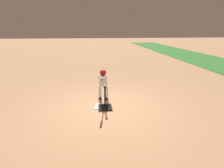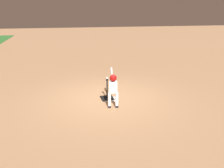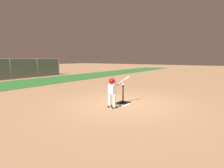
% 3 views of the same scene
% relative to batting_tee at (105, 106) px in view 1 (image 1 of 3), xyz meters
% --- Properties ---
extents(ground_plane, '(90.00, 90.00, 0.00)m').
position_rel_batting_tee_xyz_m(ground_plane, '(0.06, 0.02, -0.09)').
color(ground_plane, '#99704C').
extents(home_plate, '(0.51, 0.51, 0.02)m').
position_rel_batting_tee_xyz_m(home_plate, '(-0.12, -0.10, -0.08)').
color(home_plate, white).
rests_on(home_plate, ground_plane).
extents(batting_tee, '(0.50, 0.45, 0.75)m').
position_rel_batting_tee_xyz_m(batting_tee, '(0.00, 0.00, 0.00)').
color(batting_tee, black).
rests_on(batting_tee, ground_plane).
extents(batter_child, '(1.06, 0.41, 1.13)m').
position_rel_batting_tee_xyz_m(batter_child, '(-0.76, -0.01, 0.63)').
color(batter_child, silver).
rests_on(batter_child, ground_plane).
extents(baseball, '(0.07, 0.07, 0.07)m').
position_rel_batting_tee_xyz_m(baseball, '(0.00, 0.00, 0.70)').
color(baseball, white).
rests_on(baseball, batting_tee).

